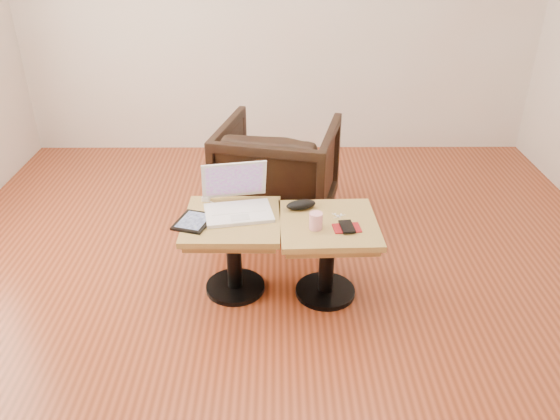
{
  "coord_description": "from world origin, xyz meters",
  "views": [
    {
      "loc": [
        -0.02,
        -2.57,
        1.96
      ],
      "look_at": [
        -0.0,
        0.04,
        0.53
      ],
      "focal_mm": 35.0,
      "sensor_mm": 36.0,
      "label": 1
    }
  ],
  "objects_px": {
    "side_table_left": "(233,237)",
    "side_table_right": "(328,241)",
    "laptop": "(237,202)",
    "striped_cup": "(316,221)",
    "armchair": "(278,172)"
  },
  "relations": [
    {
      "from": "side_table_left",
      "to": "striped_cup",
      "type": "relative_size",
      "value": 5.84
    },
    {
      "from": "side_table_right",
      "to": "armchair",
      "type": "relative_size",
      "value": 0.69
    },
    {
      "from": "striped_cup",
      "to": "armchair",
      "type": "bearing_deg",
      "value": 101.3
    },
    {
      "from": "armchair",
      "to": "side_table_left",
      "type": "bearing_deg",
      "value": 86.87
    },
    {
      "from": "side_table_left",
      "to": "side_table_right",
      "type": "bearing_deg",
      "value": -4.25
    },
    {
      "from": "side_table_right",
      "to": "striped_cup",
      "type": "xyz_separation_m",
      "value": [
        -0.08,
        -0.07,
        0.17
      ]
    },
    {
      "from": "side_table_left",
      "to": "laptop",
      "type": "bearing_deg",
      "value": 76.26
    },
    {
      "from": "laptop",
      "to": "side_table_right",
      "type": "bearing_deg",
      "value": -25.92
    },
    {
      "from": "side_table_left",
      "to": "side_table_right",
      "type": "relative_size",
      "value": 0.98
    },
    {
      "from": "laptop",
      "to": "armchair",
      "type": "distance_m",
      "value": 0.83
    },
    {
      "from": "laptop",
      "to": "armchair",
      "type": "height_order",
      "value": "laptop"
    },
    {
      "from": "armchair",
      "to": "side_table_right",
      "type": "bearing_deg",
      "value": 119.66
    },
    {
      "from": "side_table_left",
      "to": "side_table_right",
      "type": "distance_m",
      "value": 0.53
    },
    {
      "from": "striped_cup",
      "to": "armchair",
      "type": "height_order",
      "value": "armchair"
    },
    {
      "from": "side_table_right",
      "to": "laptop",
      "type": "height_order",
      "value": "laptop"
    }
  ]
}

